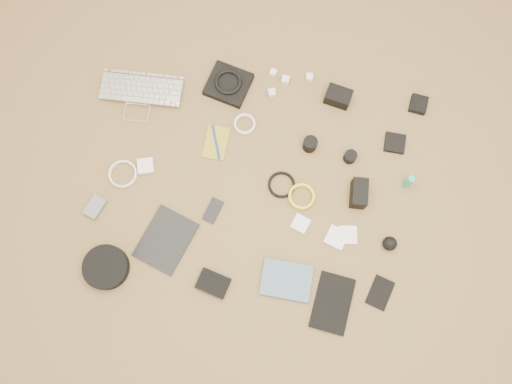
# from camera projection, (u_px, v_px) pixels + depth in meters

# --- Properties ---
(room_shell) EXTENTS (4.04, 4.04, 2.58)m
(room_shell) POSITION_uv_depth(u_px,v_px,m) (244.00, 18.00, 0.91)
(room_shell) COLOR brown
(room_shell) RESTS_ON ground
(laptop) EXTENTS (0.37, 0.26, 0.03)m
(laptop) POSITION_uv_depth(u_px,v_px,m) (140.00, 100.00, 2.21)
(laptop) COLOR silver
(laptop) RESTS_ON ground
(headphone_pouch) EXTENTS (0.22, 0.22, 0.03)m
(headphone_pouch) POSITION_uv_depth(u_px,v_px,m) (228.00, 84.00, 2.22)
(headphone_pouch) COLOR black
(headphone_pouch) RESTS_ON ground
(headphones) EXTENTS (0.15, 0.15, 0.02)m
(headphones) POSITION_uv_depth(u_px,v_px,m) (228.00, 82.00, 2.20)
(headphones) COLOR black
(headphones) RESTS_ON headphone_pouch
(charger_a) EXTENTS (0.04, 0.04, 0.03)m
(charger_a) POSITION_uv_depth(u_px,v_px,m) (285.00, 80.00, 2.23)
(charger_a) COLOR silver
(charger_a) RESTS_ON ground
(charger_b) EXTENTS (0.04, 0.04, 0.03)m
(charger_b) POSITION_uv_depth(u_px,v_px,m) (273.00, 73.00, 2.24)
(charger_b) COLOR silver
(charger_b) RESTS_ON ground
(charger_c) EXTENTS (0.03, 0.03, 0.03)m
(charger_c) POSITION_uv_depth(u_px,v_px,m) (309.00, 77.00, 2.23)
(charger_c) COLOR silver
(charger_c) RESTS_ON ground
(charger_d) EXTENTS (0.04, 0.04, 0.03)m
(charger_d) POSITION_uv_depth(u_px,v_px,m) (272.00, 93.00, 2.21)
(charger_d) COLOR silver
(charger_d) RESTS_ON ground
(dslr_camera) EXTENTS (0.13, 0.10, 0.06)m
(dslr_camera) POSITION_uv_depth(u_px,v_px,m) (338.00, 97.00, 2.19)
(dslr_camera) COLOR black
(dslr_camera) RESTS_ON ground
(lens_pouch) EXTENTS (0.09, 0.09, 0.03)m
(lens_pouch) POSITION_uv_depth(u_px,v_px,m) (418.00, 104.00, 2.20)
(lens_pouch) COLOR black
(lens_pouch) RESTS_ON ground
(notebook_olive) EXTENTS (0.11, 0.16, 0.01)m
(notebook_olive) POSITION_uv_depth(u_px,v_px,m) (216.00, 143.00, 2.17)
(notebook_olive) COLOR olive
(notebook_olive) RESTS_ON ground
(pen_blue) EXTENTS (0.05, 0.16, 0.01)m
(pen_blue) POSITION_uv_depth(u_px,v_px,m) (216.00, 142.00, 2.16)
(pen_blue) COLOR #132A9C
(pen_blue) RESTS_ON notebook_olive
(cable_white_a) EXTENTS (0.11, 0.11, 0.01)m
(cable_white_a) POSITION_uv_depth(u_px,v_px,m) (245.00, 124.00, 2.19)
(cable_white_a) COLOR silver
(cable_white_a) RESTS_ON ground
(lens_a) EXTENTS (0.07, 0.07, 0.07)m
(lens_a) POSITION_uv_depth(u_px,v_px,m) (310.00, 144.00, 2.14)
(lens_a) COLOR black
(lens_a) RESTS_ON ground
(lens_b) EXTENTS (0.06, 0.06, 0.05)m
(lens_b) POSITION_uv_depth(u_px,v_px,m) (350.00, 157.00, 2.13)
(lens_b) COLOR black
(lens_b) RESTS_ON ground
(card_reader) EXTENTS (0.09, 0.09, 0.02)m
(card_reader) POSITION_uv_depth(u_px,v_px,m) (395.00, 143.00, 2.16)
(card_reader) COLOR black
(card_reader) RESTS_ON ground
(power_brick) EXTENTS (0.08, 0.08, 0.03)m
(power_brick) POSITION_uv_depth(u_px,v_px,m) (146.00, 166.00, 2.13)
(power_brick) COLOR silver
(power_brick) RESTS_ON ground
(cable_white_b) EXTENTS (0.16, 0.16, 0.01)m
(cable_white_b) POSITION_uv_depth(u_px,v_px,m) (123.00, 174.00, 2.13)
(cable_white_b) COLOR silver
(cable_white_b) RESTS_ON ground
(cable_black) EXTENTS (0.15, 0.15, 0.01)m
(cable_black) POSITION_uv_depth(u_px,v_px,m) (281.00, 185.00, 2.12)
(cable_black) COLOR black
(cable_black) RESTS_ON ground
(cable_yellow) EXTENTS (0.13, 0.13, 0.01)m
(cable_yellow) POSITION_uv_depth(u_px,v_px,m) (302.00, 197.00, 2.11)
(cable_yellow) COLOR yellow
(cable_yellow) RESTS_ON ground
(flash) EXTENTS (0.07, 0.12, 0.09)m
(flash) POSITION_uv_depth(u_px,v_px,m) (359.00, 193.00, 2.07)
(flash) COLOR black
(flash) RESTS_ON ground
(lens_cleaner) EXTENTS (0.03, 0.03, 0.10)m
(lens_cleaner) POSITION_uv_depth(u_px,v_px,m) (408.00, 182.00, 2.08)
(lens_cleaner) COLOR teal
(lens_cleaner) RESTS_ON ground
(battery_charger) EXTENTS (0.09, 0.11, 0.03)m
(battery_charger) POSITION_uv_depth(u_px,v_px,m) (95.00, 207.00, 2.09)
(battery_charger) COLOR slate
(battery_charger) RESTS_ON ground
(tablet) EXTENTS (0.27, 0.30, 0.01)m
(tablet) POSITION_uv_depth(u_px,v_px,m) (166.00, 240.00, 2.07)
(tablet) COLOR black
(tablet) RESTS_ON ground
(phone) EXTENTS (0.09, 0.12, 0.01)m
(phone) POSITION_uv_depth(u_px,v_px,m) (213.00, 211.00, 2.10)
(phone) COLOR black
(phone) RESTS_ON ground
(filter_case_left) EXTENTS (0.09, 0.09, 0.01)m
(filter_case_left) POSITION_uv_depth(u_px,v_px,m) (300.00, 224.00, 2.08)
(filter_case_left) COLOR silver
(filter_case_left) RESTS_ON ground
(filter_case_mid) EXTENTS (0.11, 0.11, 0.01)m
(filter_case_mid) POSITION_uv_depth(u_px,v_px,m) (336.00, 237.00, 2.07)
(filter_case_mid) COLOR silver
(filter_case_mid) RESTS_ON ground
(filter_case_right) EXTENTS (0.08, 0.08, 0.01)m
(filter_case_right) POSITION_uv_depth(u_px,v_px,m) (348.00, 235.00, 2.07)
(filter_case_right) COLOR silver
(filter_case_right) RESTS_ON ground
(air_blower) EXTENTS (0.08, 0.08, 0.06)m
(air_blower) POSITION_uv_depth(u_px,v_px,m) (390.00, 244.00, 2.04)
(air_blower) COLOR black
(air_blower) RESTS_ON ground
(headphone_case) EXTENTS (0.20, 0.20, 0.05)m
(headphone_case) POSITION_uv_depth(u_px,v_px,m) (106.00, 267.00, 2.02)
(headphone_case) COLOR black
(headphone_case) RESTS_ON ground
(drive_case) EXTENTS (0.15, 0.12, 0.03)m
(drive_case) POSITION_uv_depth(u_px,v_px,m) (213.00, 283.00, 2.01)
(drive_case) COLOR black
(drive_case) RESTS_ON ground
(paperback) EXTENTS (0.21, 0.17, 0.02)m
(paperback) POSITION_uv_depth(u_px,v_px,m) (283.00, 299.00, 2.00)
(paperback) COLOR #475F78
(paperback) RESTS_ON ground
(notebook_black_a) EXTENTS (0.18, 0.25, 0.02)m
(notebook_black_a) POSITION_uv_depth(u_px,v_px,m) (332.00, 303.00, 2.00)
(notebook_black_a) COLOR black
(notebook_black_a) RESTS_ON ground
(notebook_black_b) EXTENTS (0.12, 0.15, 0.01)m
(notebook_black_b) POSITION_uv_depth(u_px,v_px,m) (380.00, 293.00, 2.01)
(notebook_black_b) COLOR black
(notebook_black_b) RESTS_ON ground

